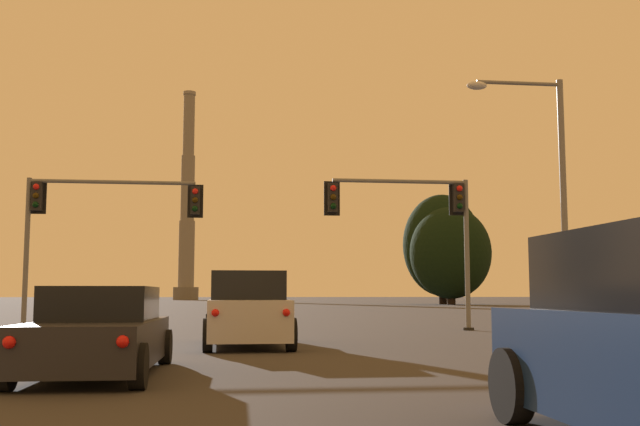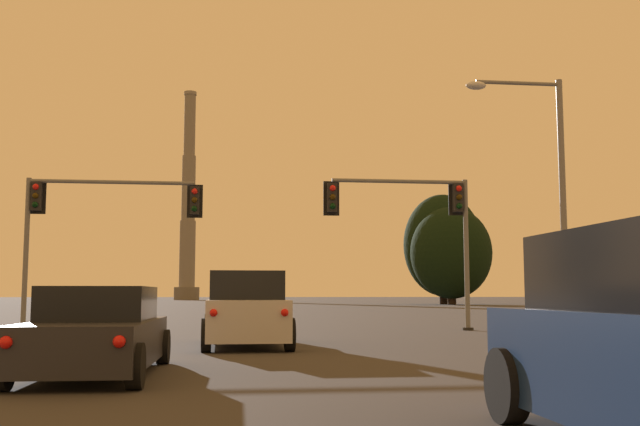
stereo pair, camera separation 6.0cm
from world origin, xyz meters
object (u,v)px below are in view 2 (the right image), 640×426
Objects in this scene: suv_center_lane_front at (246,310)px; smokestack at (188,217)px; traffic_light_overhead_right at (418,214)px; street_lamp at (547,176)px; traffic_light_overhead_left at (89,213)px; sedan_left_lane_second at (97,333)px.

smokestack reaches higher than suv_center_lane_front.
street_lamp is (2.91, -4.53, 0.75)m from traffic_light_overhead_right.
street_lamp is 0.18× the size of smokestack.
traffic_light_overhead_left is at bearing 172.29° from traffic_light_overhead_right.
traffic_light_overhead_left is 1.18× the size of traffic_light_overhead_right.
traffic_light_overhead_right is at bearing 122.68° from street_lamp.
traffic_light_overhead_left is 0.14× the size of smokestack.
smokestack is (-15.39, 134.08, 13.42)m from traffic_light_overhead_right.
street_lamp is at bearing 38.68° from sedan_left_lane_second.
suv_center_lane_front is at bearing 69.47° from sedan_left_lane_second.
smokestack reaches higher than traffic_light_overhead_left.
street_lamp reaches higher than traffic_light_overhead_left.
smokestack reaches higher than street_lamp.
sedan_left_lane_second is 0.86× the size of traffic_light_overhead_right.
traffic_light_overhead_right is 0.12× the size of smokestack.
traffic_light_overhead_right is (11.88, -1.61, -0.05)m from traffic_light_overhead_left.
street_lamp is 140.39m from smokestack.
traffic_light_overhead_left is at bearing 101.82° from sedan_left_lane_second.
smokestack reaches higher than sedan_left_lane_second.
sedan_left_lane_second is 6.99m from suv_center_lane_front.
traffic_light_overhead_left reaches higher than traffic_light_overhead_right.
traffic_light_overhead_left is at bearing 121.44° from suv_center_lane_front.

